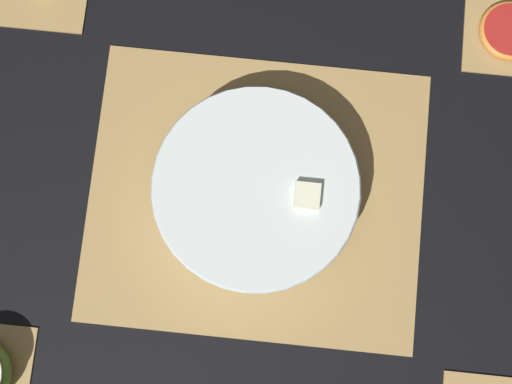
% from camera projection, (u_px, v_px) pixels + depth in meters
% --- Properties ---
extents(ground_plane, '(6.00, 6.00, 0.00)m').
position_uv_depth(ground_plane, '(256.00, 196.00, 0.96)').
color(ground_plane, black).
extents(bamboo_mat_center, '(0.45, 0.38, 0.01)m').
position_uv_depth(bamboo_mat_center, '(256.00, 196.00, 0.95)').
color(bamboo_mat_center, '#A8844C').
rests_on(bamboo_mat_center, ground_plane).
extents(coaster_mat_far_right, '(0.12, 0.12, 0.01)m').
position_uv_depth(coaster_mat_far_right, '(508.00, 33.00, 0.99)').
color(coaster_mat_far_right, '#A8844C').
rests_on(coaster_mat_far_right, ground_plane).
extents(fruit_salad_bowl, '(0.27, 0.27, 0.08)m').
position_uv_depth(fruit_salad_bowl, '(256.00, 191.00, 0.91)').
color(fruit_salad_bowl, silver).
rests_on(fruit_salad_bowl, bamboo_mat_center).
extents(grapefruit_slice, '(0.09, 0.09, 0.01)m').
position_uv_depth(grapefruit_slice, '(510.00, 31.00, 0.98)').
color(grapefruit_slice, '#B2231E').
rests_on(grapefruit_slice, coaster_mat_far_right).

